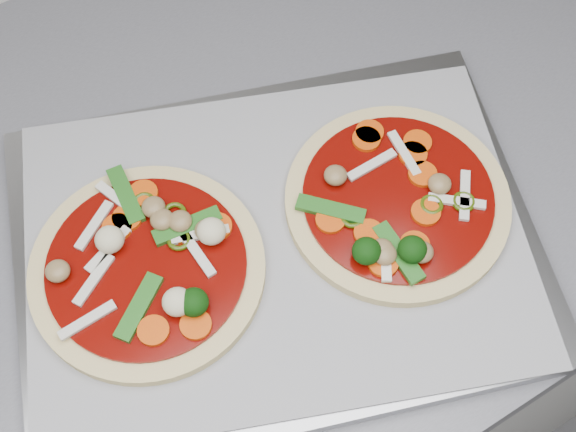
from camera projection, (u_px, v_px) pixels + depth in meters
baking_tray at (276, 244)px, 0.68m from camera, size 0.51×0.44×0.01m
parchment at (276, 240)px, 0.67m from camera, size 0.50×0.43×0.00m
pizza_left at (150, 265)px, 0.65m from camera, size 0.27×0.27×0.03m
pizza_right at (397, 203)px, 0.68m from camera, size 0.20×0.20×0.03m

